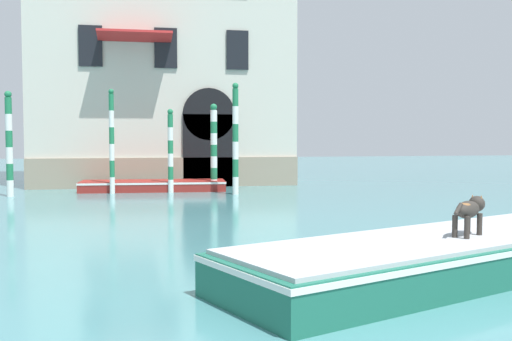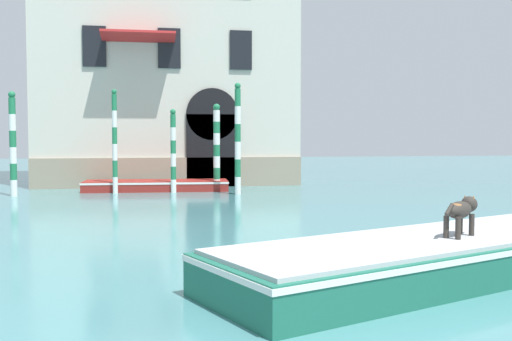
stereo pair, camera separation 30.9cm
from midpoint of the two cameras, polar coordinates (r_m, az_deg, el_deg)
The scene contains 8 objects.
boat_foreground at distance 10.15m, azimuth 17.51°, elevation -7.51°, with size 8.44×5.13×0.66m.
dog_on_deck at distance 9.94m, azimuth 18.82°, elevation -3.57°, with size 0.80×0.64×0.63m.
boat_moored_near_palazzo at distance 24.83m, azimuth -10.10°, elevation -1.40°, with size 5.93×2.18×0.41m.
mooring_pole_0 at distance 24.47m, azimuth -4.40°, elevation 2.26°, with size 0.28×0.28×3.55m.
mooring_pole_1 at distance 22.83m, azimuth -2.36°, elevation 3.08°, with size 0.24×0.24×4.25m.
mooring_pole_2 at distance 23.80m, azimuth -13.94°, elevation 2.74°, with size 0.20×0.20×4.04m.
mooring_pole_3 at distance 23.81m, azimuth -22.80°, elevation 2.39°, with size 0.26×0.26×3.88m.
mooring_pole_4 at distance 23.80m, azimuth -8.51°, elevation 1.90°, with size 0.22×0.22×3.30m.
Camera 1 is at (-3.30, -2.71, 2.22)m, focal length 42.00 mm.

